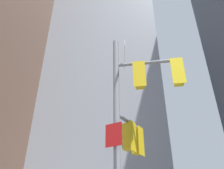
% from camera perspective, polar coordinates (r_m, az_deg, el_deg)
% --- Properties ---
extents(building_mid_block, '(14.10, 14.10, 36.27)m').
position_cam_1_polar(building_mid_block, '(33.29, -2.21, -1.27)').
color(building_mid_block, '#9399A3').
rests_on(building_mid_block, ground).
extents(signal_pole_assembly, '(3.00, 2.43, 8.65)m').
position_cam_1_polar(signal_pole_assembly, '(8.70, 5.14, -8.76)').
color(signal_pole_assembly, gray).
rests_on(signal_pole_assembly, ground).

